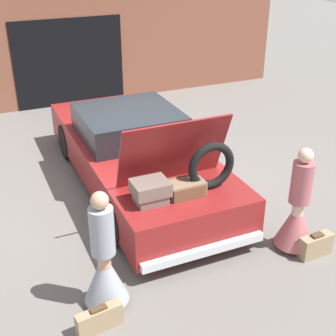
{
  "coord_description": "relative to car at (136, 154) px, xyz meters",
  "views": [
    {
      "loc": [
        -2.49,
        -7.05,
        4.11
      ],
      "look_at": [
        0.0,
        -1.42,
        0.97
      ],
      "focal_mm": 50.0,
      "sensor_mm": 36.0,
      "label": 1
    }
  ],
  "objects": [
    {
      "name": "person_right",
      "position": [
        1.4,
        -2.71,
        -0.04
      ],
      "size": [
        0.56,
        0.56,
        1.58
      ],
      "rotation": [
        0.0,
        0.0,
        1.48
      ],
      "color": "beige",
      "rests_on": "ground_plane"
    },
    {
      "name": "garage_wall_back",
      "position": [
        0.0,
        4.87,
        0.79
      ],
      "size": [
        12.0,
        0.14,
        2.8
      ],
      "color": "brown",
      "rests_on": "ground_plane"
    },
    {
      "name": "suitcase_beside_right_person",
      "position": [
        1.57,
        -2.99,
        -0.44
      ],
      "size": [
        0.5,
        0.19,
        0.36
      ],
      "color": "#9E8460",
      "rests_on": "ground_plane"
    },
    {
      "name": "ground_plane",
      "position": [
        0.0,
        0.01,
        -0.6
      ],
      "size": [
        40.0,
        40.0,
        0.0
      ],
      "primitive_type": "plane",
      "color": "slate"
    },
    {
      "name": "car",
      "position": [
        0.0,
        0.0,
        0.0
      ],
      "size": [
        1.95,
        5.24,
        1.84
      ],
      "color": "maroon",
      "rests_on": "ground_plane"
    },
    {
      "name": "person_left",
      "position": [
        -1.4,
        -2.72,
        -0.04
      ],
      "size": [
        0.55,
        0.55,
        1.58
      ],
      "rotation": [
        0.0,
        0.0,
        -1.54
      ],
      "color": "tan",
      "rests_on": "ground_plane"
    },
    {
      "name": "suitcase_beside_left_person",
      "position": [
        -1.6,
        -3.09,
        -0.45
      ],
      "size": [
        0.56,
        0.2,
        0.32
      ],
      "color": "#9E8460",
      "rests_on": "ground_plane"
    }
  ]
}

